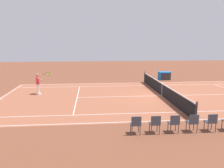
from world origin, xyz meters
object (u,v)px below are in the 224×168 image
Objects in this scene: spectator_chair_3 at (174,122)px; equipment_cart_tarped at (164,76)px; spectator_chair_4 at (155,123)px; tennis_player_near at (38,83)px; spectator_chair_1 at (211,121)px; tennis_net at (162,89)px; spectator_chair_2 at (193,122)px; spectator_chair_5 at (136,124)px; tennis_ball at (105,113)px.

equipment_cart_tarped is at bearing -106.13° from spectator_chair_3.
tennis_player_near is at bearing -50.80° from spectator_chair_4.
equipment_cart_tarped is (-4.11, -14.21, -0.08)m from spectator_chair_3.
tennis_net is at bearing -89.33° from spectator_chair_1.
spectator_chair_4 is at bearing 129.20° from tennis_player_near.
spectator_chair_2 is 0.87m from spectator_chair_3.
spectator_chair_1 and spectator_chair_5 have the same top height.
spectator_chair_5 is (2.62, 0.00, 0.00)m from spectator_chair_2.
spectator_chair_3 is (0.87, 0.00, 0.00)m from spectator_chair_2.
tennis_player_near reaches higher than spectator_chair_2.
tennis_player_near reaches higher than spectator_chair_4.
tennis_ball is (-4.82, 5.27, -0.90)m from tennis_player_near.
spectator_chair_1 is at bearing 180.00° from spectator_chair_3.
tennis_player_near is at bearing -7.80° from tennis_net.
tennis_player_near reaches higher than spectator_chair_5.
tennis_ball is (4.60, 3.98, -0.46)m from tennis_net.
tennis_ball is 5.68m from spectator_chair_1.
spectator_chair_2 is 14.58m from equipment_cart_tarped.
tennis_net is 13.30× the size of spectator_chair_1.
tennis_ball is at bearing -69.36° from spectator_chair_5.
equipment_cart_tarped is (-2.45, -7.07, -0.05)m from tennis_net.
tennis_player_near reaches higher than equipment_cart_tarped.
equipment_cart_tarped is at bearing -154.04° from tennis_player_near.
spectator_chair_1 is 1.00× the size of spectator_chair_4.
spectator_chair_2 is at bearing 77.18° from equipment_cart_tarped.
tennis_ball is 0.08× the size of spectator_chair_2.
tennis_net is 6.10m from tennis_ball.
tennis_net reaches higher than tennis_ball.
spectator_chair_5 is at bearing 0.00° from spectator_chair_4.
tennis_player_near is at bearing 25.96° from equipment_cart_tarped.
spectator_chair_3 and spectator_chair_4 have the same top height.
tennis_net reaches higher than spectator_chair_4.
spectator_chair_1 is 1.00× the size of spectator_chair_2.
spectator_chair_1 and spectator_chair_4 have the same top height.
spectator_chair_4 is (1.75, 0.00, 0.00)m from spectator_chair_2.
tennis_player_near is 1.93× the size of spectator_chair_5.
spectator_chair_4 is at bearing 0.00° from spectator_chair_2.
spectator_chair_2 is at bearing 83.69° from tennis_net.
tennis_net reaches higher than equipment_cart_tarped.
spectator_chair_3 is 0.70× the size of equipment_cart_tarped.
equipment_cart_tarped is (-7.05, -11.05, 0.40)m from tennis_ball.
spectator_chair_5 is (0.87, 0.00, 0.00)m from spectator_chair_4.
spectator_chair_3 is at bearing 0.00° from spectator_chair_1.
tennis_net is 9.36× the size of equipment_cart_tarped.
tennis_player_near reaches higher than spectator_chair_1.
spectator_chair_5 is (-6.01, 8.44, -0.41)m from tennis_player_near.
tennis_net is 13.30× the size of spectator_chair_2.
tennis_ball is at bearing 40.87° from tennis_net.
spectator_chair_3 is (1.66, 7.15, 0.03)m from tennis_net.
spectator_chair_2 and spectator_chair_5 have the same top height.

